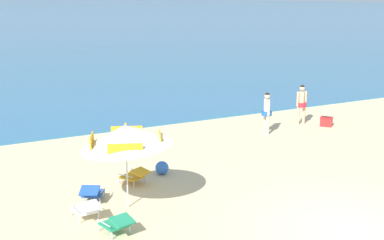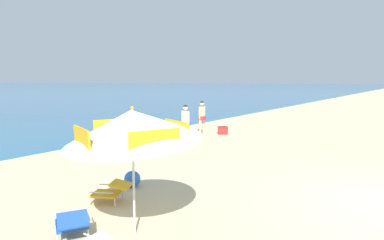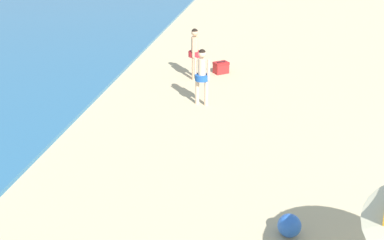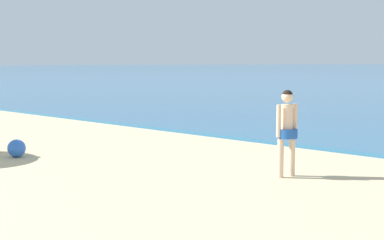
% 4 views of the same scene
% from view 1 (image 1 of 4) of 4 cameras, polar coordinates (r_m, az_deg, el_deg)
% --- Properties ---
extents(ground_plane, '(800.00, 800.00, 0.00)m').
position_cam_1_polar(ground_plane, '(13.16, 17.22, -11.43)').
color(ground_plane, '#CCB78C').
extents(beach_umbrella_striped_main, '(2.74, 2.71, 2.34)m').
position_cam_1_polar(beach_umbrella_striped_main, '(13.33, -7.23, -1.68)').
color(beach_umbrella_striped_main, silver).
rests_on(beach_umbrella_striped_main, ground).
extents(lounge_chair_under_umbrella, '(0.62, 0.89, 0.49)m').
position_cam_1_polar(lounge_chair_under_umbrella, '(13.32, -11.45, -9.46)').
color(lounge_chair_under_umbrella, white).
rests_on(lounge_chair_under_umbrella, ground).
extents(lounge_chair_beside_umbrella, '(0.86, 0.99, 0.49)m').
position_cam_1_polar(lounge_chair_beside_umbrella, '(15.46, -6.25, -6.00)').
color(lounge_chair_beside_umbrella, gold).
rests_on(lounge_chair_beside_umbrella, ground).
extents(lounge_chair_facing_sea, '(0.90, 1.01, 0.50)m').
position_cam_1_polar(lounge_chair_facing_sea, '(14.33, -10.88, -7.76)').
color(lounge_chair_facing_sea, '#1E4799').
rests_on(lounge_chair_facing_sea, ground).
extents(lounge_chair_spare_folded, '(0.72, 0.96, 0.50)m').
position_cam_1_polar(lounge_chair_spare_folded, '(12.41, -8.21, -11.08)').
color(lounge_chair_spare_folded, '#1E7F56').
rests_on(lounge_chair_spare_folded, ground).
extents(person_standing_near_shore, '(0.41, 0.49, 1.68)m').
position_cam_1_polar(person_standing_near_shore, '(20.98, 8.17, 1.08)').
color(person_standing_near_shore, beige).
rests_on(person_standing_near_shore, ground).
extents(person_standing_beside, '(0.51, 0.42, 1.71)m').
position_cam_1_polar(person_standing_beside, '(22.83, 11.88, 1.98)').
color(person_standing_beside, '#D8A87F').
rests_on(person_standing_beside, ground).
extents(cooler_box, '(0.58, 0.61, 0.43)m').
position_cam_1_polar(cooler_box, '(22.87, 14.46, -0.16)').
color(cooler_box, red).
rests_on(cooler_box, ground).
extents(beach_ball, '(0.42, 0.42, 0.42)m').
position_cam_1_polar(beach_ball, '(16.24, -3.30, -5.24)').
color(beach_ball, blue).
rests_on(beach_ball, ground).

